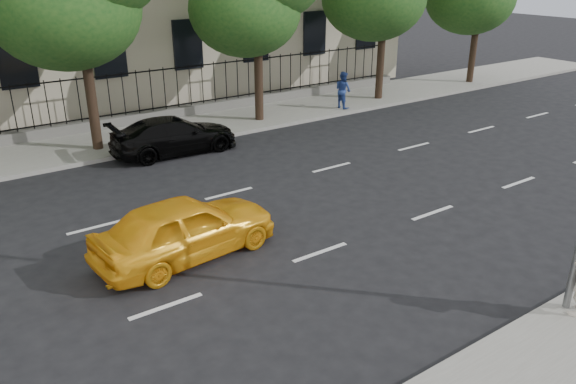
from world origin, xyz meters
name	(u,v)px	position (x,y,z in m)	size (l,w,h in m)	color
ground	(393,300)	(0.00, 0.00, 0.00)	(120.00, 120.00, 0.00)	black
far_sidewalk	(142,136)	(0.00, 14.00, 0.07)	(60.00, 4.00, 0.15)	gray
lane_markings	(269,219)	(0.00, 4.75, 0.01)	(49.60, 4.62, 0.01)	silver
iron_fence	(126,113)	(0.00, 15.70, 0.65)	(30.00, 0.50, 2.20)	slate
yellow_taxi	(185,228)	(-2.71, 4.19, 0.75)	(1.78, 4.43, 1.51)	yellow
black_sedan	(174,135)	(0.29, 11.50, 0.67)	(1.87, 4.60, 1.33)	black
pedestrian_far	(343,90)	(9.24, 12.69, 0.99)	(0.82, 0.64, 1.68)	navy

